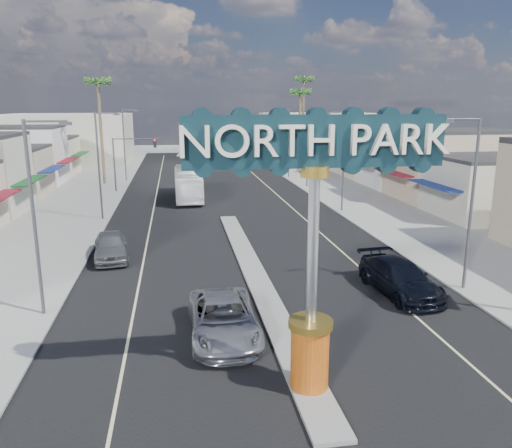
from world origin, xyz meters
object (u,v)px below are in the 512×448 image
object	(u,v)px
streetlight_r_far	(288,140)
palm_right_mid	(300,97)
streetlight_l_far	(125,141)
traffic_signal_left	(131,154)
streetlight_r_near	(469,196)
gateway_sign	(314,223)
car_parked_left	(111,246)
city_bus	(188,184)
streetlight_r_mid	(342,156)
suv_right	(400,278)
streetlight_l_mid	(100,160)
traffic_signal_right	(292,151)
streetlight_l_near	(37,209)
palm_right_far	(304,85)
palm_left_far	(98,88)
suv_left	(223,318)

from	to	relation	value
streetlight_r_far	palm_right_mid	world-z (taller)	palm_right_mid
streetlight_l_far	palm_right_mid	distance (m)	24.41
traffic_signal_left	streetlight_r_near	xyz separation A→B (m)	(19.62, -33.99, 0.79)
gateway_sign	car_parked_left	xyz separation A→B (m)	(-8.53, 16.53, -5.05)
traffic_signal_left	streetlight_l_far	size ratio (longest dim) A/B	0.67
streetlight_r_near	city_bus	xyz separation A→B (m)	(-13.53, 29.02, -3.51)
streetlight_r_mid	suv_right	xyz separation A→B (m)	(-3.46, -19.98, -4.20)
streetlight_l_far	car_parked_left	xyz separation A→B (m)	(1.90, -33.49, -4.19)
streetlight_r_near	car_parked_left	bearing A→B (deg)	155.84
streetlight_r_mid	palm_right_mid	distance (m)	26.71
traffic_signal_left	streetlight_r_near	world-z (taller)	streetlight_r_near
streetlight_l_far	streetlight_r_far	bearing A→B (deg)	0.00
gateway_sign	streetlight_l_mid	size ratio (longest dim) A/B	1.02
city_bus	streetlight_r_far	bearing A→B (deg)	43.47
streetlight_l_far	streetlight_r_far	world-z (taller)	same
traffic_signal_right	streetlight_r_far	distance (m)	8.14
streetlight_l_near	palm_right_mid	world-z (taller)	palm_right_mid
gateway_sign	city_bus	distance (m)	37.42
streetlight_l_far	city_bus	world-z (taller)	streetlight_l_far
streetlight_l_far	suv_right	distance (m)	45.64
streetlight_r_near	palm_right_far	xyz separation A→B (m)	(4.57, 52.00, 7.32)
streetlight_r_far	palm_left_far	distance (m)	24.38
palm_right_far	suv_right	size ratio (longest dim) A/B	2.37
traffic_signal_right	streetlight_r_mid	world-z (taller)	streetlight_r_mid
gateway_sign	streetlight_r_far	world-z (taller)	gateway_sign
palm_left_far	streetlight_r_far	bearing A→B (deg)	4.88
streetlight_l_mid	streetlight_r_near	xyz separation A→B (m)	(20.87, -20.00, 0.00)
palm_left_far	suv_right	world-z (taller)	palm_left_far
traffic_signal_right	streetlight_l_near	xyz separation A→B (m)	(-19.62, -33.99, 0.79)
palm_left_far	streetlight_l_mid	bearing A→B (deg)	-82.69
streetlight_l_far	streetlight_r_mid	world-z (taller)	same
traffic_signal_right	palm_right_far	bearing A→B (deg)	72.10
gateway_sign	car_parked_left	distance (m)	19.28
streetlight_r_mid	traffic_signal_left	bearing A→B (deg)	144.50
streetlight_l_near	palm_right_far	distance (m)	58.35
streetlight_l_mid	palm_right_far	xyz separation A→B (m)	(25.43, 32.00, 7.32)
suv_left	city_bus	xyz separation A→B (m)	(-0.57, 32.52, 0.72)
streetlight_l_far	suv_right	bearing A→B (deg)	-67.48
streetlight_r_mid	city_bus	distance (m)	16.63
streetlight_r_far	suv_right	size ratio (longest dim) A/B	1.51
traffic_signal_left	streetlight_l_far	bearing A→B (deg)	98.86
traffic_signal_right	suv_left	world-z (taller)	traffic_signal_right
car_parked_left	gateway_sign	bearing A→B (deg)	-69.87
traffic_signal_right	suv_left	xyz separation A→B (m)	(-11.71, -37.50, -3.44)
streetlight_l_far	gateway_sign	bearing A→B (deg)	-78.22
streetlight_r_mid	palm_right_mid	world-z (taller)	palm_right_mid
streetlight_r_mid	city_bus	world-z (taller)	streetlight_r_mid
streetlight_l_near	palm_left_far	bearing A→B (deg)	93.67
suv_right	streetlight_l_near	bearing A→B (deg)	174.83
streetlight_l_mid	streetlight_r_near	size ratio (longest dim) A/B	1.00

